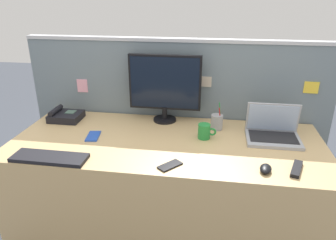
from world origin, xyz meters
TOP-DOWN VIEW (x-y plane):
  - ground_plane at (0.00, 0.00)m, footprint 10.00×10.00m
  - desk at (0.00, 0.00)m, footprint 1.97×0.83m
  - cubicle_divider at (0.00, 0.45)m, footprint 2.22×0.08m
  - desktop_monitor at (-0.07, 0.33)m, footprint 0.51×0.16m
  - laptop at (0.66, 0.14)m, footprint 0.33×0.25m
  - desk_phone at (-0.79, 0.23)m, footprint 0.22×0.19m
  - keyboard_main at (-0.61, -0.34)m, footprint 0.43×0.14m
  - computer_mouse_right_hand at (0.57, -0.29)m, footprint 0.08×0.11m
  - pen_cup at (0.31, 0.23)m, footprint 0.08×0.08m
  - cell_phone_black_slab at (0.07, -0.31)m, footprint 0.14×0.14m
  - cell_phone_blue_case at (-0.48, -0.02)m, footprint 0.10×0.16m
  - tv_remote at (0.73, -0.25)m, footprint 0.10×0.18m
  - coffee_mug at (0.23, 0.07)m, footprint 0.12×0.08m

SIDE VIEW (x-z plane):
  - ground_plane at x=0.00m, z-range 0.00..0.00m
  - desk at x=0.00m, z-range 0.00..0.71m
  - cubicle_divider at x=0.00m, z-range 0.00..1.29m
  - cell_phone_black_slab at x=0.07m, z-range 0.71..0.72m
  - cell_phone_blue_case at x=-0.48m, z-range 0.71..0.72m
  - tv_remote at x=0.73m, z-range 0.71..0.73m
  - keyboard_main at x=-0.61m, z-range 0.71..0.74m
  - computer_mouse_right_hand at x=0.57m, z-range 0.71..0.75m
  - desk_phone at x=-0.79m, z-range 0.70..0.79m
  - coffee_mug at x=0.23m, z-range 0.71..0.81m
  - laptop at x=0.66m, z-range 0.66..0.87m
  - pen_cup at x=0.31m, z-range 0.67..0.86m
  - desktop_monitor at x=-0.07m, z-range 0.74..1.22m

